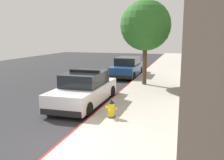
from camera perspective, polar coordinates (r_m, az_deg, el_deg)
ground_plane at (r=18.28m, az=-9.01°, el=-0.62°), size 31.36×60.00×0.20m
sidewalk_pavement at (r=16.63m, az=10.05°, el=-1.08°), size 3.34×60.00×0.16m
curb_painted_edge at (r=16.89m, az=4.27°, el=-0.78°), size 0.08×60.00×0.16m
police_cruiser at (r=11.89m, az=-6.34°, el=-2.18°), size 1.94×4.84×1.68m
parked_car_silver_ahead at (r=20.18m, az=3.53°, el=2.90°), size 1.94×4.84×1.56m
fire_hydrant at (r=9.60m, az=-0.21°, el=-6.56°), size 0.44×0.40×0.76m
street_tree at (r=16.01m, az=7.69°, el=12.27°), size 3.16×3.16×5.33m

